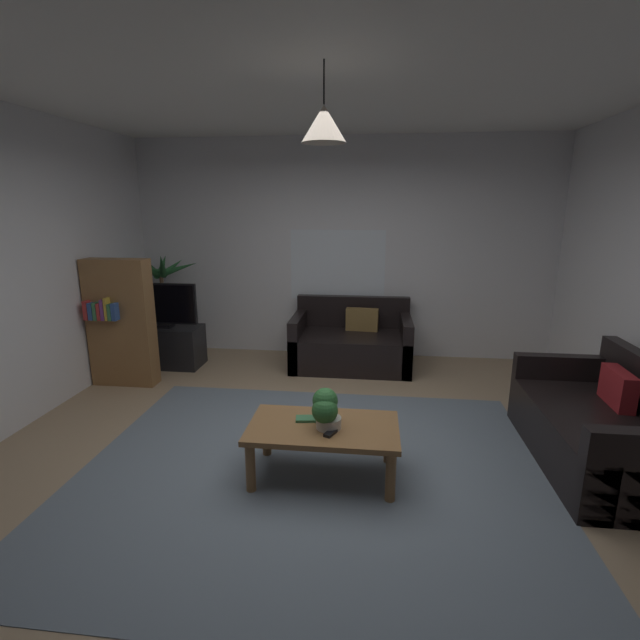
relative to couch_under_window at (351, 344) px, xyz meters
The scene contains 16 objects.
floor 2.22m from the couch_under_window, 94.43° to the right, with size 5.36×5.38×0.02m, color #9E8466.
rug 2.42m from the couch_under_window, 94.06° to the right, with size 3.48×2.96×0.01m, color slate.
wall_back 1.25m from the couch_under_window, 108.05° to the left, with size 5.48×0.06×2.79m, color silver.
ceiling 3.35m from the couch_under_window, 94.43° to the right, with size 5.36×5.38×0.02m, color white.
window_pane 1.07m from the couch_under_window, 114.30° to the left, with size 1.22×0.01×0.91m, color white.
couch_under_window is the anchor object (origin of this frame).
couch_right_side 2.87m from the couch_under_window, 45.22° to the right, with size 0.86×1.56×0.82m.
coffee_table 2.45m from the couch_under_window, 91.91° to the right, with size 1.08×0.61×0.41m.
book_on_table_0 2.39m from the couch_under_window, 95.14° to the right, with size 0.16×0.10×0.02m, color #387247.
remote_on_table_0 2.56m from the couch_under_window, 90.18° to the right, with size 0.05×0.16×0.02m, color black.
potted_plant_on_table 2.50m from the couch_under_window, 91.41° to the right, with size 0.21×0.23×0.29m.
tv_stand 2.32m from the couch_under_window, behind, with size 0.90×0.44×0.50m, color black.
tv 2.37m from the couch_under_window, behind, with size 0.88×0.16×0.55m.
potted_palm_corner 2.52m from the couch_under_window, behind, with size 0.91×0.80×1.42m.
bookshelf_corner 2.68m from the couch_under_window, 160.31° to the right, with size 0.70×0.31×1.40m.
pendant_lamp 3.26m from the couch_under_window, 91.91° to the right, with size 0.28×0.28×0.47m.
Camera 1 is at (0.42, -3.26, 1.94)m, focal length 25.75 mm.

